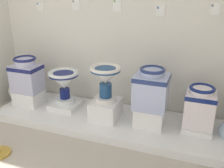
{
  "coord_description": "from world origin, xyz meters",
  "views": [
    {
      "loc": [
        2.75,
        -0.28,
        1.66
      ],
      "look_at": [
        1.76,
        2.39,
        0.55
      ],
      "focal_mm": 41.49,
      "sensor_mm": 36.0,
      "label": 1
    }
  ],
  "objects": [
    {
      "name": "antique_toilet_tall_cobalt",
      "position": [
        2.77,
        2.47,
        0.4
      ],
      "size": [
        0.33,
        0.29,
        0.47
      ],
      "color": "white",
      "rests_on": "plinth_block_tall_cobalt"
    },
    {
      "name": "display_platform",
      "position": [
        1.66,
        2.39,
        0.05
      ],
      "size": [
        2.82,
        0.85,
        0.1
      ],
      "primitive_type": "cube",
      "color": "white",
      "rests_on": "ground_plane"
    },
    {
      "name": "antique_toilet_rightmost",
      "position": [
        1.68,
        2.38,
        0.62
      ],
      "size": [
        0.37,
        0.37,
        0.44
      ],
      "color": "white",
      "rests_on": "plinth_block_rightmost"
    },
    {
      "name": "info_placard_third",
      "position": [
        1.66,
        2.83,
        1.41
      ],
      "size": [
        0.1,
        0.01,
        0.15
      ],
      "color": "white"
    },
    {
      "name": "info_placard_first",
      "position": [
        0.54,
        2.83,
        1.37
      ],
      "size": [
        0.11,
        0.01,
        0.13
      ],
      "color": "white"
    },
    {
      "name": "plinth_block_broad_patterned",
      "position": [
        0.55,
        2.38,
        0.2
      ],
      "size": [
        0.35,
        0.3,
        0.19
      ],
      "primitive_type": "cube",
      "color": "white",
      "rests_on": "display_platform"
    },
    {
      "name": "antique_toilet_central_ornate",
      "position": [
        1.08,
        2.45,
        0.47
      ],
      "size": [
        0.39,
        0.39,
        0.43
      ],
      "color": "white",
      "rests_on": "plinth_block_central_ornate"
    },
    {
      "name": "plinth_block_tall_cobalt",
      "position": [
        2.77,
        2.47,
        0.13
      ],
      "size": [
        0.32,
        0.36,
        0.06
      ],
      "primitive_type": "cube",
      "color": "white",
      "rests_on": "display_platform"
    },
    {
      "name": "decorative_vase_corner",
      "position": [
        0.2,
        2.58,
        0.18
      ],
      "size": [
        0.29,
        0.29,
        0.42
      ],
      "color": "navy",
      "rests_on": "ground_plane"
    },
    {
      "name": "info_placard_fourth",
      "position": [
        2.2,
        2.83,
        1.36
      ],
      "size": [
        0.1,
        0.01,
        0.12
      ],
      "color": "white"
    },
    {
      "name": "antique_toilet_broad_patterned",
      "position": [
        0.55,
        2.38,
        0.53
      ],
      "size": [
        0.38,
        0.3,
        0.47
      ],
      "color": "silver",
      "rests_on": "plinth_block_broad_patterned"
    },
    {
      "name": "plinth_block_rightmost",
      "position": [
        1.68,
        2.38,
        0.21
      ],
      "size": [
        0.33,
        0.38,
        0.23
      ],
      "primitive_type": "cube",
      "color": "white",
      "rests_on": "display_platform"
    },
    {
      "name": "plinth_block_leftmost",
      "position": [
        2.23,
        2.38,
        0.21
      ],
      "size": [
        0.33,
        0.3,
        0.23
      ],
      "primitive_type": "cube",
      "color": "white",
      "rests_on": "display_platform"
    },
    {
      "name": "plinth_block_central_ornate",
      "position": [
        1.08,
        2.45,
        0.14
      ],
      "size": [
        0.37,
        0.38,
        0.08
      ],
      "primitive_type": "cube",
      "color": "white",
      "rests_on": "display_platform"
    },
    {
      "name": "info_placard_second",
      "position": [
        1.1,
        2.83,
        1.4
      ],
      "size": [
        0.1,
        0.01,
        0.14
      ],
      "color": "white"
    },
    {
      "name": "antique_toilet_leftmost",
      "position": [
        2.23,
        2.38,
        0.57
      ],
      "size": [
        0.38,
        0.33,
        0.48
      ],
      "color": "#ACB8E0",
      "rests_on": "plinth_block_leftmost"
    },
    {
      "name": "info_placard_fifth",
      "position": [
        2.79,
        2.83,
        1.4
      ],
      "size": [
        0.09,
        0.01,
        0.12
      ],
      "color": "white"
    }
  ]
}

